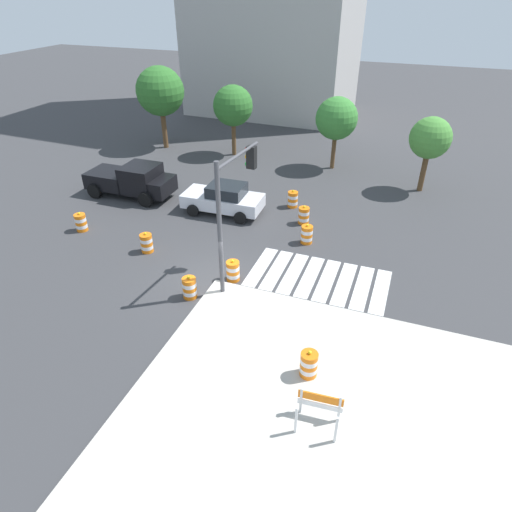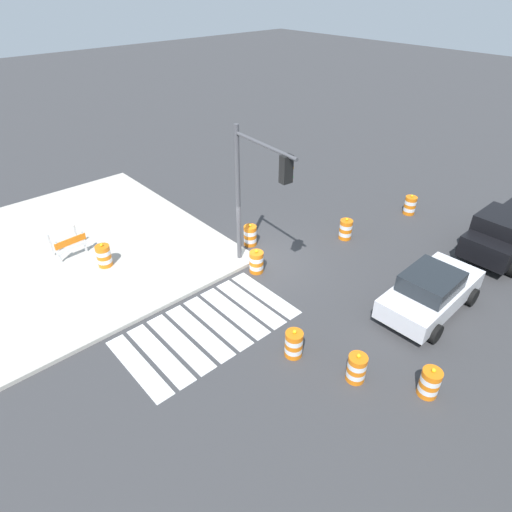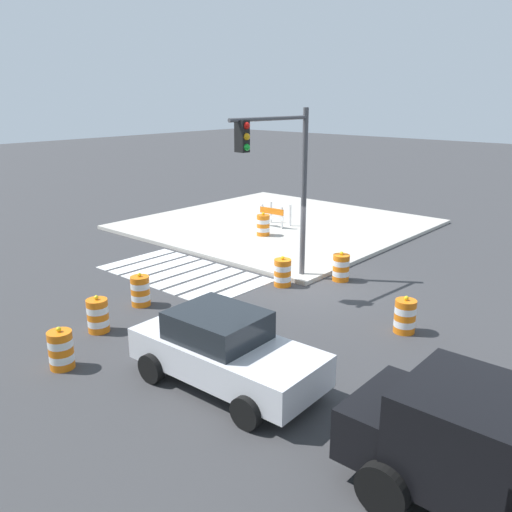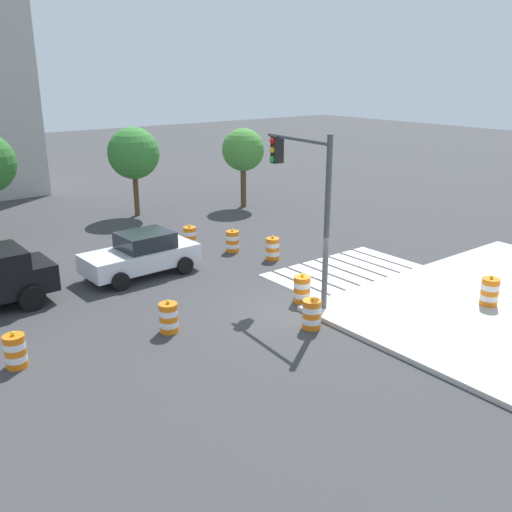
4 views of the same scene
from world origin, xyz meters
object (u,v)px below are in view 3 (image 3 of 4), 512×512
Objects in this scene: pickup_truck at (506,462)px; traffic_barrel_median_near at (140,291)px; traffic_barrel_far_curb at (283,273)px; traffic_barrel_on_sidewalk at (263,225)px; traffic_barrel_near_corner at (405,316)px; sports_car at (225,350)px; construction_barricade at (274,214)px; traffic_barrel_opposite_curb at (341,268)px; traffic_barrel_median_far at (61,350)px; traffic_light_pole at (280,166)px; traffic_barrel_lane_center at (98,315)px.

traffic_barrel_median_near is (10.85, -1.76, -0.52)m from pickup_truck.
pickup_truck is 5.06× the size of traffic_barrel_median_near.
traffic_barrel_far_curb is 6.06m from traffic_barrel_on_sidewalk.
traffic_barrel_on_sidewalk is at bearing -28.49° from traffic_barrel_near_corner.
traffic_barrel_on_sidewalk reaches higher than traffic_barrel_median_near.
sports_car is 3.35× the size of construction_barricade.
traffic_barrel_on_sidewalk is at bearing -24.17° from traffic_barrel_opposite_curb.
pickup_truck is 9.29m from traffic_barrel_median_far.
traffic_barrel_on_sidewalk is at bearing -71.33° from traffic_barrel_median_far.
traffic_light_pole is (4.75, -0.65, 3.46)m from traffic_barrel_near_corner.
traffic_barrel_median_far is 0.19× the size of traffic_light_pole.
traffic_barrel_near_corner and traffic_barrel_lane_center have the same top height.
sports_car is 4.27× the size of traffic_barrel_on_sidewalk.
sports_car is 5.34m from traffic_barrel_median_near.
traffic_barrel_opposite_curb is at bearing -34.63° from traffic_barrel_near_corner.
traffic_barrel_median_near is at bearing 62.70° from traffic_barrel_far_curb.
construction_barricade is (9.77, -6.51, 0.27)m from traffic_barrel_near_corner.
traffic_barrel_far_curb is 0.19× the size of traffic_light_pole.
construction_barricade reaches higher than traffic_barrel_median_near.
pickup_truck is 18.08m from construction_barricade.
traffic_barrel_far_curb is 1.00× the size of traffic_barrel_opposite_curb.
construction_barricade is at bearing -72.85° from traffic_barrel_lane_center.
traffic_barrel_median_near is at bearing 26.50° from traffic_barrel_near_corner.
traffic_barrel_near_corner is 0.78× the size of construction_barricade.
traffic_barrel_median_near is 1.00× the size of traffic_barrel_median_far.
traffic_barrel_lane_center is at bearing 3.39° from sports_car.
traffic_barrel_median_near is at bearing -9.23° from pickup_truck.
traffic_barrel_median_near is 2.00m from traffic_barrel_lane_center.
sports_car is 6.46m from traffic_barrel_far_curb.
traffic_barrel_near_corner is 5.91m from traffic_light_pole.
sports_car is 7.13m from traffic_light_pole.
traffic_barrel_median_far is 14.28m from construction_barricade.
traffic_barrel_median_far is (-1.75, 3.57, 0.00)m from traffic_barrel_median_near.
traffic_barrel_lane_center is 8.13m from traffic_barrel_opposite_curb.
traffic_barrel_lane_center is at bearing 107.15° from construction_barricade.
traffic_barrel_on_sidewalk is 6.90m from traffic_light_pole.
traffic_barrel_opposite_curb is (1.80, -7.44, -0.36)m from sports_car.
sports_car is at bearing 103.59° from traffic_barrel_opposite_curb.
traffic_barrel_lane_center and traffic_barrel_opposite_curb have the same top height.
traffic_barrel_near_corner and traffic_barrel_opposite_curb have the same top height.
traffic_barrel_lane_center is at bearing 0.70° from pickup_truck.
traffic_barrel_median_far is at bearing 108.67° from traffic_barrel_on_sidewalk.
traffic_barrel_on_sidewalk is (13.11, -10.06, -0.37)m from pickup_truck.
sports_car is 5.31m from traffic_barrel_near_corner.
traffic_barrel_far_curb is at bearing 136.30° from traffic_barrel_on_sidewalk.
traffic_barrel_far_curb is (2.95, -5.74, -0.36)m from sports_car.
traffic_barrel_opposite_curb is 1.00× the size of traffic_barrel_on_sidewalk.
traffic_barrel_median_far is 12.54m from traffic_barrel_on_sidewalk.
construction_barricade is at bearing -55.05° from sports_car.
sports_car is at bearing 118.21° from traffic_light_pole.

